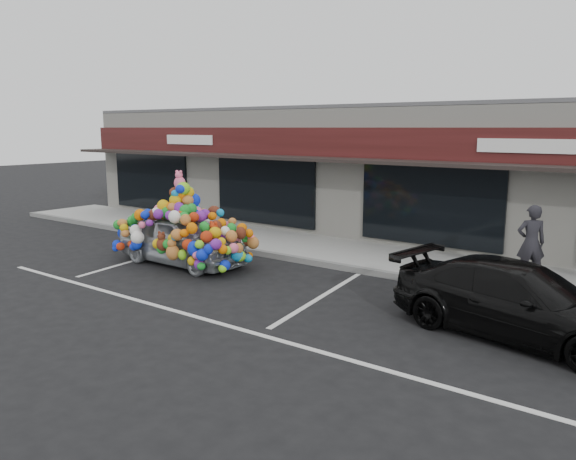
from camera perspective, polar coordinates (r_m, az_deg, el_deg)
The scene contains 10 objects.
ground at distance 13.71m, azimuth -6.99°, elevation -4.93°, with size 90.00×90.00×0.00m, color black.
shop_building at distance 20.23m, azimuth 9.67°, elevation 6.15°, with size 24.00×7.20×4.31m.
sidewalk at distance 16.73m, azimuth 2.49°, elevation -1.81°, with size 26.00×3.00×0.15m, color gray.
kerb at distance 15.54m, azimuth -0.62°, elevation -2.75°, with size 26.00×0.18×0.16m, color slate.
parking_stripe_left at distance 16.15m, azimuth -14.76°, elevation -2.85°, with size 0.12×4.40×0.01m, color silver.
parking_stripe_mid at distance 12.18m, azimuth 3.33°, elevation -6.83°, with size 0.12×4.40×0.01m, color silver.
lane_line at distance 10.80m, azimuth -7.72°, elevation -9.18°, with size 14.00×0.12×0.01m, color silver.
toy_car at distance 15.15m, azimuth -10.76°, elevation -0.40°, with size 2.82×4.15×2.41m.
black_sedan at distance 10.55m, azimuth 22.40°, elevation -6.70°, with size 4.46×1.81×1.29m, color black.
pedestrian_a at distance 13.89m, azimuth 23.45°, elevation -1.19°, with size 0.64×0.42×1.75m, color black.
Camera 1 is at (9.17, -9.53, 3.60)m, focal length 35.00 mm.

